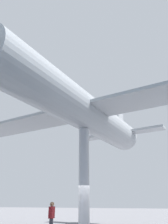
# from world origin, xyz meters

# --- Properties ---
(support_pylon_central) EXTENTS (0.57, 0.57, 5.59)m
(support_pylon_central) POSITION_xyz_m (0.00, 0.00, 2.80)
(support_pylon_central) COLOR #B7B7BC
(support_pylon_central) RESTS_ON ground_plane
(suspended_airplane) EXTENTS (21.06, 15.03, 3.46)m
(suspended_airplane) POSITION_xyz_m (0.06, 0.18, 6.65)
(suspended_airplane) COLOR #93999E
(suspended_airplane) RESTS_ON support_pylon_central
(visitor_person) EXTENTS (0.26, 0.42, 1.69)m
(visitor_person) POSITION_xyz_m (2.24, -1.46, 0.97)
(visitor_person) COLOR #383842
(visitor_person) RESTS_ON ground_plane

